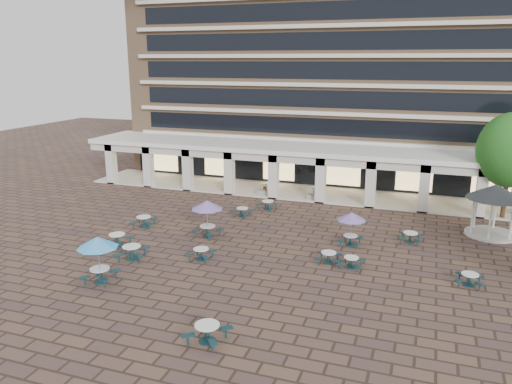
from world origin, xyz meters
TOP-DOWN VIEW (x-y plane):
  - ground at (0.00, 0.00)m, footprint 120.00×120.00m
  - apartment_building at (0.00, 25.47)m, footprint 40.00×15.50m
  - retail_arcade at (0.00, 14.80)m, footprint 42.00×6.60m
  - picnic_table_0 at (-8.35, -2.31)m, footprint 1.94×1.94m
  - picnic_table_1 at (2.22, -11.00)m, footprint 1.98×1.98m
  - picnic_table_2 at (-2.06, -2.65)m, footprint 1.61×1.61m
  - picnic_table_3 at (13.35, -1.13)m, footprint 1.62×1.62m
  - picnic_table_4 at (-5.93, -7.44)m, footprint 2.28×2.28m
  - picnic_table_5 at (-6.13, -3.99)m, footprint 2.22×2.22m
  - picnic_table_6 at (-3.40, 1.24)m, footprint 2.25×2.25m
  - picnic_table_7 at (5.47, -0.57)m, footprint 1.62×1.62m
  - picnic_table_8 at (-8.74, 1.61)m, footprint 1.99×1.99m
  - picnic_table_9 at (-1.49, 8.88)m, footprint 1.82×1.82m
  - picnic_table_10 at (6.88, -0.82)m, footprint 1.60×1.60m
  - picnic_table_11 at (6.24, 2.85)m, footprint 1.96×1.96m
  - picnic_table_12 at (-2.80, 6.42)m, footprint 1.76×1.76m
  - picnic_table_13 at (9.96, 4.70)m, footprint 1.67×1.67m
  - gazebo at (15.25, 8.12)m, footprint 3.91×3.91m
  - tree_east_c at (16.46, 12.52)m, footprint 4.94×4.94m
  - planter_left at (-3.04, 12.90)m, footprint 1.50×0.61m
  - planter_right at (1.62, 12.90)m, footprint 1.50×0.74m

SIDE VIEW (x-z plane):
  - ground at x=0.00m, z-range 0.00..0.00m
  - picnic_table_10 at x=6.88m, z-range 0.06..0.72m
  - picnic_table_3 at x=13.35m, z-range 0.07..0.76m
  - picnic_table_7 at x=5.47m, z-range 0.07..0.76m
  - picnic_table_12 at x=-2.80m, z-range 0.07..0.76m
  - picnic_table_2 at x=-2.06m, z-range 0.07..0.79m
  - picnic_table_13 at x=9.96m, z-range 0.07..0.79m
  - picnic_table_9 at x=-1.49m, z-range 0.07..0.79m
  - planter_left at x=-3.04m, z-range -0.15..1.03m
  - picnic_table_8 at x=-8.74m, z-range 0.08..0.87m
  - picnic_table_0 at x=-8.35m, z-range 0.08..0.88m
  - picnic_table_1 at x=2.22m, z-range 0.08..0.91m
  - picnic_table_5 at x=-6.13m, z-range 0.08..0.93m
  - planter_right at x=1.62m, z-range -0.12..1.15m
  - picnic_table_11 at x=6.24m, z-range 0.79..3.06m
  - picnic_table_6 at x=-3.40m, z-range 0.91..3.50m
  - picnic_table_4 at x=-5.93m, z-range 0.92..3.55m
  - gazebo at x=15.25m, z-range 0.92..4.56m
  - retail_arcade at x=0.00m, z-range 0.80..5.20m
  - tree_east_c at x=16.46m, z-range 1.26..9.49m
  - apartment_building at x=0.00m, z-range 0.00..25.20m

